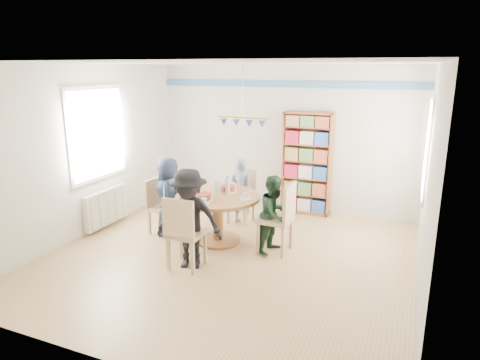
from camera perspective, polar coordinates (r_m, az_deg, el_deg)
The scene contains 14 objects.
ground at distance 6.26m, azimuth -1.44°, elevation -10.21°, with size 5.00×5.00×0.00m, color tan.
room_shell at distance 6.64m, azimuth -0.51°, elevation 6.18°, with size 5.00×5.00×5.00m.
radiator at distance 7.60m, azimuth -17.38°, elevation -3.47°, with size 0.12×1.00×0.60m.
dining_table at distance 6.59m, azimuth -2.97°, elevation -3.69°, with size 1.30×1.30×0.75m.
chair_left at distance 7.12m, azimuth -10.80°, elevation -3.07°, with size 0.41×0.41×0.89m.
chair_right at distance 6.23m, azimuth 5.49°, elevation -4.65°, with size 0.48×0.48×1.05m.
chair_far at distance 7.47m, azimuth 0.42°, elevation -1.80°, with size 0.44×0.44×0.93m.
chair_near at distance 5.73m, azimuth -7.59°, elevation -6.64°, with size 0.46×0.46×1.02m.
person_left at distance 6.95m, azimuth -9.47°, elevation -2.19°, with size 0.62×0.41×1.28m, color #172134.
person_right at distance 6.26m, azimuth 4.63°, elevation -4.54°, with size 0.56×0.44×1.15m, color black.
person_far at distance 7.36m, azimuth 0.23°, elevation -1.47°, with size 0.42×0.28×1.16m, color gray.
person_near at distance 5.76m, azimuth -6.79°, elevation -5.18°, with size 0.89×0.51×1.37m, color black.
bookshelf at distance 7.91m, azimuth 8.90°, elevation 2.07°, with size 0.89×0.27×1.88m.
tableware at distance 6.55m, azimuth -3.08°, elevation -1.47°, with size 1.10×1.10×0.29m.
Camera 1 is at (2.34, -5.16, 2.65)m, focal length 32.00 mm.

